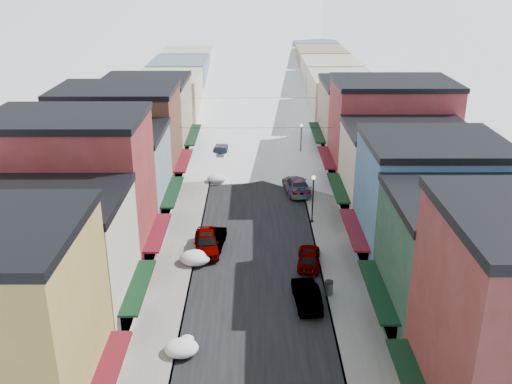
{
  "coord_description": "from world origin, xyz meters",
  "views": [
    {
      "loc": [
        -0.19,
        -19.16,
        22.21
      ],
      "look_at": [
        0.0,
        31.08,
        2.34
      ],
      "focal_mm": 40.0,
      "sensor_mm": 36.0,
      "label": 1
    }
  ],
  "objects_px": {
    "trash_can": "(329,288)",
    "streetlamp_near": "(313,193)",
    "car_green_sedan": "(307,294)",
    "car_dark_hatch": "(215,240)",
    "car_silver_sedan": "(206,242)"
  },
  "relations": [
    {
      "from": "car_silver_sedan",
      "to": "car_green_sedan",
      "type": "height_order",
      "value": "car_silver_sedan"
    },
    {
      "from": "car_dark_hatch",
      "to": "car_green_sedan",
      "type": "distance_m",
      "value": 11.31
    },
    {
      "from": "car_silver_sedan",
      "to": "car_dark_hatch",
      "type": "relative_size",
      "value": 1.25
    },
    {
      "from": "car_silver_sedan",
      "to": "trash_can",
      "type": "height_order",
      "value": "car_silver_sedan"
    },
    {
      "from": "car_dark_hatch",
      "to": "car_silver_sedan",
      "type": "bearing_deg",
      "value": -120.39
    },
    {
      "from": "car_dark_hatch",
      "to": "streetlamp_near",
      "type": "bearing_deg",
      "value": 35.27
    },
    {
      "from": "car_dark_hatch",
      "to": "trash_can",
      "type": "xyz_separation_m",
      "value": [
        8.7,
        -7.85,
        0.03
      ]
    },
    {
      "from": "trash_can",
      "to": "streetlamp_near",
      "type": "distance_m",
      "value": 12.86
    },
    {
      "from": "car_green_sedan",
      "to": "car_silver_sedan",
      "type": "bearing_deg",
      "value": -50.58
    },
    {
      "from": "car_silver_sedan",
      "to": "trash_can",
      "type": "xyz_separation_m",
      "value": [
        9.36,
        -6.96,
        -0.17
      ]
    },
    {
      "from": "car_dark_hatch",
      "to": "trash_can",
      "type": "distance_m",
      "value": 11.72
    },
    {
      "from": "car_green_sedan",
      "to": "trash_can",
      "type": "bearing_deg",
      "value": -153.26
    },
    {
      "from": "car_green_sedan",
      "to": "streetlamp_near",
      "type": "relative_size",
      "value": 1.02
    },
    {
      "from": "car_green_sedan",
      "to": "trash_can",
      "type": "xyz_separation_m",
      "value": [
        1.69,
        1.02,
        -0.07
      ]
    },
    {
      "from": "car_green_sedan",
      "to": "trash_can",
      "type": "distance_m",
      "value": 1.98
    }
  ]
}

